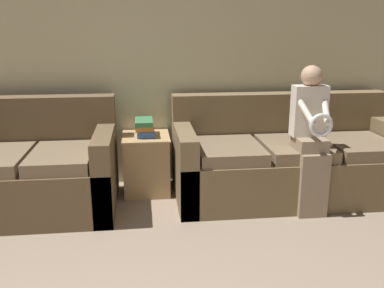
# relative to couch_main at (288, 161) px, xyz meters

# --- Properties ---
(wall_back) EXTENTS (7.68, 0.06, 2.55)m
(wall_back) POSITION_rel_couch_main_xyz_m (-1.65, 0.54, 0.94)
(wall_back) COLOR beige
(wall_back) RESTS_ON ground_plane
(couch_main) EXTENTS (2.19, 0.96, 0.95)m
(couch_main) POSITION_rel_couch_main_xyz_m (0.00, 0.00, 0.00)
(couch_main) COLOR brown
(couch_main) RESTS_ON ground_plane
(couch_side) EXTENTS (1.41, 0.98, 0.96)m
(couch_side) POSITION_rel_couch_main_xyz_m (-2.35, -0.07, 0.00)
(couch_side) COLOR brown
(couch_side) RESTS_ON ground_plane
(child_left_seated) EXTENTS (0.30, 0.38, 1.28)m
(child_left_seated) POSITION_rel_couch_main_xyz_m (0.04, -0.40, 0.37)
(child_left_seated) COLOR gray
(child_left_seated) RESTS_ON ground_plane
(side_shelf) EXTENTS (0.46, 0.51, 0.57)m
(side_shelf) POSITION_rel_couch_main_xyz_m (-1.36, 0.24, -0.04)
(side_shelf) COLOR tan
(side_shelf) RESTS_ON ground_plane
(book_stack) EXTENTS (0.18, 0.31, 0.16)m
(book_stack) POSITION_rel_couch_main_xyz_m (-1.37, 0.24, 0.32)
(book_stack) COLOR #33569E
(book_stack) RESTS_ON side_shelf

